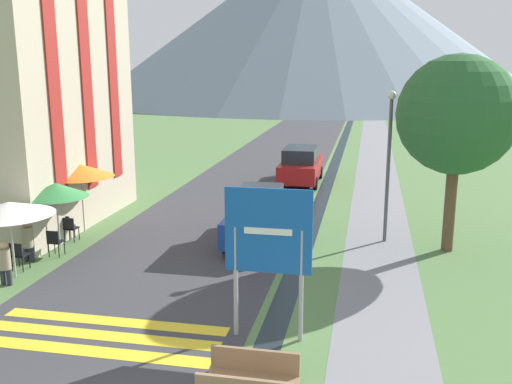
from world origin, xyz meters
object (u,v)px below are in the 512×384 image
object	(u,v)px
tree_by_path	(457,115)
parked_car_near	(258,215)
person_seated_near	(5,261)
cafe_umbrella_middle_green	(56,190)
streetlamp	(389,154)
hotel_building	(16,55)
footbridge	(249,384)
cafe_umbrella_rear_orange	(80,171)
cafe_chair_far_right	(66,225)
cafe_chair_middle	(55,241)
person_seated_far	(27,239)
cafe_chair_near_right	(18,254)
parked_car_far	(301,165)
cafe_chair_far_left	(70,227)
cafe_umbrella_front_white	(9,208)
road_sign	(268,243)

from	to	relation	value
tree_by_path	parked_car_near	bearing A→B (deg)	-177.58
parked_car_near	person_seated_near	bearing A→B (deg)	-139.18
cafe_umbrella_middle_green	streetlamp	distance (m)	10.74
hotel_building	person_seated_near	xyz separation A→B (m)	(3.05, -5.94, -5.45)
footbridge	cafe_umbrella_rear_orange	size ratio (longest dim) A/B	0.70
parked_car_near	cafe_chair_far_right	xyz separation A→B (m)	(-6.43, -1.10, -0.40)
hotel_building	footbridge	bearing A→B (deg)	-42.77
footbridge	cafe_umbrella_rear_orange	xyz separation A→B (m)	(-7.95, 8.99, 1.96)
cafe_chair_middle	person_seated_far	xyz separation A→B (m)	(-0.54, -0.58, 0.19)
cafe_chair_near_right	cafe_chair_middle	xyz separation A→B (m)	(0.37, 1.33, 0.00)
cafe_chair_far_right	tree_by_path	size ratio (longest dim) A/B	0.14
cafe_chair_far_right	cafe_umbrella_rear_orange	world-z (taller)	cafe_umbrella_rear_orange
streetlamp	tree_by_path	bearing A→B (deg)	-17.09
parked_car_far	cafe_chair_far_left	bearing A→B (deg)	-120.43
tree_by_path	person_seated_far	bearing A→B (deg)	-164.04
parked_car_near	person_seated_far	world-z (taller)	parked_car_near
cafe_chair_near_right	person_seated_near	world-z (taller)	person_seated_near
cafe_umbrella_rear_orange	tree_by_path	distance (m)	12.66
tree_by_path	streetlamp	bearing A→B (deg)	162.91
hotel_building	cafe_chair_far_right	world-z (taller)	hotel_building
person_seated_near	parked_car_far	bearing A→B (deg)	67.24
parked_car_near	person_seated_near	distance (m)	7.85
parked_car_far	streetlamp	xyz separation A→B (m)	(3.92, -8.81, 2.07)
cafe_umbrella_front_white	person_seated_near	world-z (taller)	cafe_umbrella_front_white
cafe_umbrella_middle_green	cafe_umbrella_front_white	bearing A→B (deg)	-89.85
parked_car_near	parked_car_far	distance (m)	9.67
footbridge	cafe_chair_far_left	bearing A→B (deg)	135.24
cafe_chair_middle	hotel_building	bearing A→B (deg)	126.25
cafe_umbrella_rear_orange	person_seated_near	distance (m)	5.37
tree_by_path	road_sign	bearing A→B (deg)	-123.34
cafe_umbrella_middle_green	cafe_umbrella_rear_orange	distance (m)	2.14
road_sign	cafe_chair_far_left	bearing A→B (deg)	144.77
cafe_chair_near_right	cafe_umbrella_middle_green	distance (m)	2.45
cafe_chair_near_right	cafe_chair_far_left	distance (m)	2.79
parked_car_near	cafe_umbrella_rear_orange	distance (m)	6.48
cafe_umbrella_middle_green	tree_by_path	distance (m)	12.66
cafe_umbrella_middle_green	person_seated_far	bearing A→B (deg)	-104.81
parked_car_far	person_seated_near	xyz separation A→B (m)	(-6.21, -14.80, -0.23)
cafe_umbrella_front_white	cafe_umbrella_middle_green	size ratio (longest dim) A/B	1.12
person_seated_near	cafe_chair_middle	bearing A→B (deg)	88.46
hotel_building	cafe_chair_middle	distance (m)	7.35
cafe_umbrella_front_white	cafe_chair_middle	bearing A→B (deg)	83.36
cafe_chair_middle	cafe_chair_far_right	distance (m)	1.74
cafe_chair_near_right	streetlamp	size ratio (longest dim) A/B	0.17
footbridge	person_seated_near	xyz separation A→B (m)	(-7.54, 3.85, 0.46)
cafe_umbrella_rear_orange	cafe_umbrella_middle_green	bearing A→B (deg)	-83.01
hotel_building	cafe_umbrella_front_white	distance (m)	7.37
cafe_umbrella_front_white	cafe_umbrella_middle_green	bearing A→B (deg)	90.15
cafe_chair_middle	footbridge	bearing A→B (deg)	-44.81
cafe_umbrella_front_white	cafe_chair_far_right	bearing A→B (deg)	95.70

